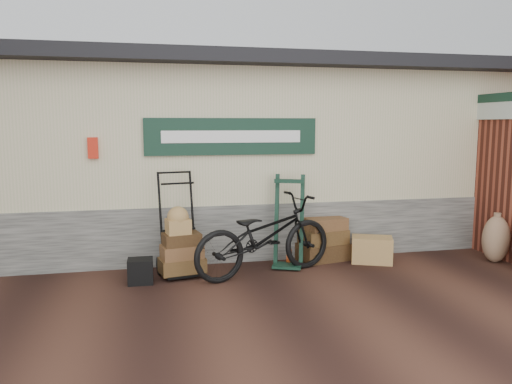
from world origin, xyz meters
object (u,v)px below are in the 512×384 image
suitcase_stack (323,239)px  bicycle (264,232)px  wicker_hamper (372,250)px  porter_trolley (178,223)px  green_barrow (289,221)px  black_trunk (140,271)px

suitcase_stack → bicycle: size_ratio=0.36×
suitcase_stack → wicker_hamper: size_ratio=1.26×
suitcase_stack → wicker_hamper: (0.69, -0.30, -0.14)m
porter_trolley → wicker_hamper: size_ratio=2.44×
green_barrow → suitcase_stack: (0.64, 0.24, -0.35)m
suitcase_stack → black_trunk: suitcase_stack is taller
porter_trolley → wicker_hamper: 3.02m
green_barrow → porter_trolley: bearing=-156.1°
green_barrow → suitcase_stack: size_ratio=1.79×
green_barrow → black_trunk: bearing=-147.6°
black_trunk → bicycle: (1.72, -0.00, 0.46)m
wicker_hamper → black_trunk: size_ratio=1.83×
green_barrow → bicycle: 0.58m
porter_trolley → bicycle: bearing=-26.4°
suitcase_stack → black_trunk: (-2.81, -0.59, -0.18)m
porter_trolley → black_trunk: bearing=-159.1°
black_trunk → wicker_hamper: bearing=4.7°
porter_trolley → suitcase_stack: bearing=-4.2°
green_barrow → suitcase_stack: green_barrow is taller
black_trunk → bicycle: size_ratio=0.15×
porter_trolley → green_barrow: bearing=-10.0°
porter_trolley → black_trunk: (-0.54, -0.33, -0.58)m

